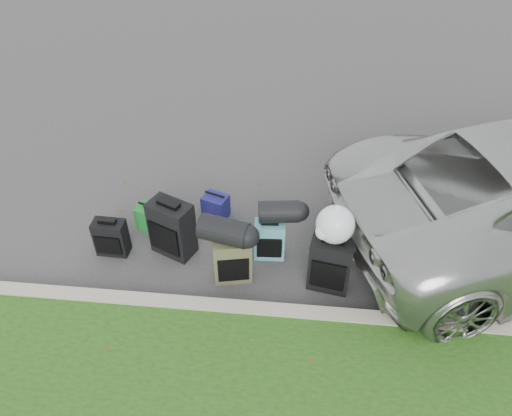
# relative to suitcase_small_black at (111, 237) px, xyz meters

# --- Properties ---
(ground) EXTENTS (120.00, 120.00, 0.00)m
(ground) POSITION_rel_suitcase_small_black_xyz_m (1.86, 0.17, -0.24)
(ground) COLOR #383535
(ground) RESTS_ON ground
(curb) EXTENTS (120.00, 0.18, 0.15)m
(curb) POSITION_rel_suitcase_small_black_xyz_m (1.86, -0.83, -0.17)
(curb) COLOR #9E937F
(curb) RESTS_ON ground
(suitcase_small_black) EXTENTS (0.40, 0.23, 0.49)m
(suitcase_small_black) POSITION_rel_suitcase_small_black_xyz_m (0.00, 0.00, 0.00)
(suitcase_small_black) COLOR black
(suitcase_small_black) RESTS_ON ground
(suitcase_large_black_left) EXTENTS (0.60, 0.49, 0.74)m
(suitcase_large_black_left) POSITION_rel_suitcase_small_black_xyz_m (0.76, 0.10, 0.13)
(suitcase_large_black_left) COLOR black
(suitcase_large_black_left) RESTS_ON ground
(suitcase_olive) EXTENTS (0.48, 0.35, 0.60)m
(suitcase_olive) POSITION_rel_suitcase_small_black_xyz_m (1.55, -0.27, 0.06)
(suitcase_olive) COLOR #414229
(suitcase_olive) RESTS_ON ground
(suitcase_teal) EXTENTS (0.38, 0.24, 0.53)m
(suitcase_teal) POSITION_rel_suitcase_small_black_xyz_m (1.95, 0.13, 0.02)
(suitcase_teal) COLOR teal
(suitcase_teal) RESTS_ON ground
(suitcase_large_black_right) EXTENTS (0.51, 0.36, 0.71)m
(suitcase_large_black_right) POSITION_rel_suitcase_small_black_xyz_m (2.67, -0.29, 0.11)
(suitcase_large_black_right) COLOR black
(suitcase_large_black_right) RESTS_ON ground
(tote_green) EXTENTS (0.36, 0.33, 0.34)m
(tote_green) POSITION_rel_suitcase_small_black_xyz_m (0.35, 0.49, -0.07)
(tote_green) COLOR #1A7525
(tote_green) RESTS_ON ground
(tote_navy) EXTENTS (0.38, 0.34, 0.34)m
(tote_navy) POSITION_rel_suitcase_small_black_xyz_m (1.17, 0.80, -0.07)
(tote_navy) COLOR navy
(tote_navy) RESTS_ON ground
(duffel_left) EXTENTS (0.60, 0.42, 0.30)m
(duffel_left) POSITION_rel_suitcase_small_black_xyz_m (1.47, -0.28, 0.50)
(duffel_left) COLOR black
(duffel_left) RESTS_ON suitcase_olive
(duffel_right) EXTENTS (0.51, 0.33, 0.27)m
(duffel_right) POSITION_rel_suitcase_small_black_xyz_m (2.05, 0.20, 0.42)
(duffel_right) COLOR black
(duffel_right) RESTS_ON suitcase_teal
(trash_bag) EXTENTS (0.42, 0.42, 0.42)m
(trash_bag) POSITION_rel_suitcase_small_black_xyz_m (2.67, -0.25, 0.67)
(trash_bag) COLOR white
(trash_bag) RESTS_ON suitcase_large_black_right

